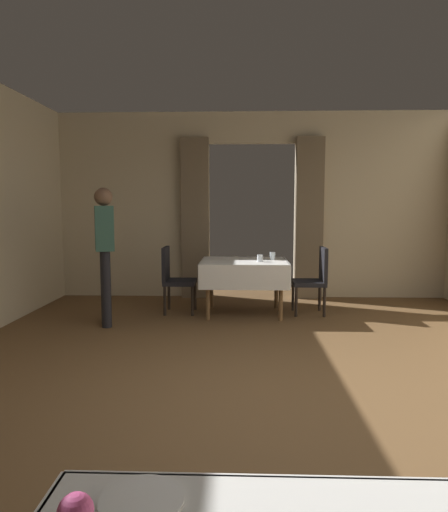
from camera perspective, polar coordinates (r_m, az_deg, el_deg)
ground at (r=3.78m, az=4.88°, el=-17.21°), size 10.08×10.08×0.00m
wall_back at (r=7.64m, az=3.44°, el=6.30°), size 6.40×0.27×3.00m
dining_table_mid at (r=6.41m, az=2.48°, el=-1.52°), size 1.19×0.99×0.75m
chair_mid_right at (r=6.56m, az=11.06°, el=-2.56°), size 0.44×0.44×0.93m
chair_mid_left at (r=6.55m, az=-6.13°, el=-2.50°), size 0.44×0.44×0.93m
plate_near_d at (r=1.34m, az=-10.12°, el=-27.49°), size 0.22×0.22×0.01m
glass_mid_a at (r=6.27m, az=4.44°, el=-0.27°), size 0.08×0.08×0.09m
glass_mid_b at (r=6.51m, az=5.97°, el=0.01°), size 0.08×0.08×0.11m
person_waiter_by_doorway at (r=5.93m, az=-14.45°, el=1.38°), size 0.32×0.41×1.72m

